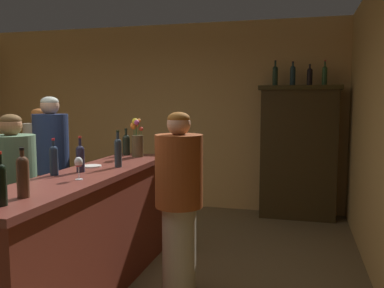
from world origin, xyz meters
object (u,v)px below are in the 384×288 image
at_px(cheese_plate, 92,166).
at_px(display_bottle_center, 310,76).
at_px(wine_bottle_syrah, 1,182).
at_px(wine_bottle_riesling, 23,175).
at_px(display_cabinet, 298,150).
at_px(patron_in_navy, 41,166).
at_px(wine_bottle_chardonnay, 54,159).
at_px(display_bottle_midright, 325,75).
at_px(bartender, 179,199).
at_px(wine_bottle_pinot, 80,157).
at_px(wine_bottle_merlot, 118,151).
at_px(patron_near_entrance, 52,166).
at_px(bar_counter, 88,235).
at_px(display_bottle_left, 275,75).
at_px(wine_glass_mid, 79,163).
at_px(wine_bottle_malbec, 126,144).
at_px(flower_arrangement, 137,140).
at_px(display_bottle_midleft, 293,75).
at_px(patron_in_grey, 14,195).

height_order(cheese_plate, display_bottle_center, display_bottle_center).
bearing_deg(wine_bottle_syrah, wine_bottle_riesling, 92.99).
bearing_deg(display_cabinet, patron_in_navy, -154.58).
height_order(wine_bottle_chardonnay, display_bottle_midright, display_bottle_midright).
height_order(patron_in_navy, bartender, bartender).
xyz_separation_m(display_cabinet, bartender, (-0.92, -2.68, -0.12)).
distance_m(wine_bottle_pinot, wine_bottle_riesling, 0.91).
relative_size(wine_bottle_syrah, wine_bottle_merlot, 0.93).
height_order(display_bottle_midright, patron_near_entrance, display_bottle_midright).
relative_size(wine_bottle_riesling, display_bottle_center, 1.06).
bearing_deg(bar_counter, wine_bottle_merlot, 70.78).
relative_size(wine_bottle_riesling, display_bottle_left, 0.88).
bearing_deg(display_cabinet, bar_counter, -119.99).
bearing_deg(cheese_plate, wine_bottle_chardonnay, -99.18).
height_order(wine_bottle_merlot, patron_in_navy, patron_in_navy).
bearing_deg(wine_bottle_riesling, wine_glass_mid, 87.52).
bearing_deg(wine_bottle_pinot, wine_bottle_malbec, 93.91).
bearing_deg(wine_bottle_riesling, flower_arrangement, 91.34).
distance_m(wine_glass_mid, cheese_plate, 0.62).
bearing_deg(wine_bottle_chardonnay, wine_bottle_pinot, 58.18).
distance_m(bar_counter, wine_bottle_riesling, 1.09).
bearing_deg(bartender, display_bottle_center, -124.86).
bearing_deg(wine_bottle_pinot, flower_arrangement, 84.83).
distance_m(wine_bottle_syrah, wine_bottle_chardonnay, 0.95).
distance_m(wine_bottle_chardonnay, flower_arrangement, 1.21).
xyz_separation_m(display_bottle_midleft, patron_in_navy, (-2.98, -1.46, -1.16)).
height_order(wine_bottle_chardonnay, wine_glass_mid, wine_bottle_chardonnay).
bearing_deg(wine_bottle_syrah, wine_bottle_pinot, 97.50).
xyz_separation_m(wine_bottle_malbec, wine_bottle_chardonnay, (-0.05, -1.28, 0.01)).
bearing_deg(bartender, patron_near_entrance, -38.33).
relative_size(wine_bottle_syrah, display_bottle_midleft, 0.93).
xyz_separation_m(wine_bottle_syrah, flower_arrangement, (-0.05, 2.10, 0.04)).
relative_size(wine_bottle_syrah, patron_near_entrance, 0.18).
height_order(wine_bottle_pinot, wine_glass_mid, wine_bottle_pinot).
relative_size(wine_bottle_merlot, wine_bottle_riesling, 1.08).
bearing_deg(bar_counter, display_bottle_midleft, 61.53).
height_order(display_cabinet, wine_bottle_pinot, display_cabinet).
height_order(bar_counter, display_bottle_center, display_bottle_center).
bearing_deg(wine_bottle_pinot, display_bottle_center, 56.85).
bearing_deg(cheese_plate, bar_counter, -69.68).
xyz_separation_m(wine_bottle_syrah, wine_bottle_chardonnay, (-0.26, 0.91, -0.00)).
xyz_separation_m(wine_bottle_riesling, display_bottle_center, (1.72, 3.73, 0.79)).
distance_m(cheese_plate, display_bottle_center, 3.32).
xyz_separation_m(wine_bottle_syrah, wine_bottle_riesling, (-0.01, 0.20, 0.01)).
distance_m(display_cabinet, patron_near_entrance, 3.24).
relative_size(display_bottle_midleft, patron_in_navy, 0.21).
xyz_separation_m(wine_bottle_syrah, display_bottle_center, (1.71, 3.94, 0.79)).
distance_m(wine_glass_mid, patron_in_navy, 2.28).
bearing_deg(patron_in_grey, flower_arrangement, 42.92).
bearing_deg(bar_counter, cheese_plate, 110.32).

